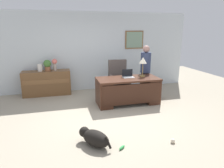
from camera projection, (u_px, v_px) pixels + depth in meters
name	position (u px, v px, depth m)	size (l,w,h in m)	color
ground_plane	(112.00, 116.00, 5.09)	(12.00, 12.00, 0.00)	#9E937F
back_wall	(93.00, 52.00, 7.18)	(7.00, 0.16, 2.70)	silver
desk	(128.00, 90.00, 5.87)	(1.77, 0.82, 0.76)	#422316
credenza	(47.00, 83.00, 6.68)	(1.51, 0.50, 0.81)	brown
armchair	(119.00, 80.00, 6.69)	(0.60, 0.59, 1.15)	#564C47
person_standing	(145.00, 70.00, 6.50)	(0.32, 0.32, 1.63)	#262323
dog_lying	(94.00, 138.00, 3.77)	(0.60, 0.65, 0.30)	black
laptop	(128.00, 75.00, 5.89)	(0.32, 0.22, 0.22)	#B2B5BA
desk_lamp	(143.00, 61.00, 5.93)	(0.22, 0.22, 0.57)	#9E8447
vase_with_flowers	(55.00, 63.00, 6.59)	(0.17, 0.17, 0.38)	#AA998D
vase_empty	(40.00, 68.00, 6.51)	(0.15, 0.15, 0.23)	silver
potted_plant	(47.00, 65.00, 6.55)	(0.24, 0.24, 0.36)	brown
dog_toy_ball	(173.00, 141.00, 3.87)	(0.09, 0.09, 0.09)	beige
dog_toy_bone	(122.00, 147.00, 3.68)	(0.17, 0.05, 0.05)	green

